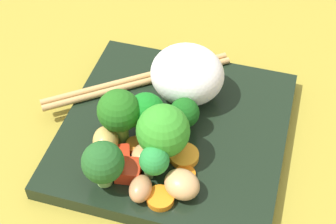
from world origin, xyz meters
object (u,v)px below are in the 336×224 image
object	(u,v)px
square_plate	(174,132)
broccoli_floret_2	(146,113)
carrot_slice_3	(184,156)
rice_mound	(186,74)
chopstick_pair	(138,81)

from	to	relation	value
square_plate	broccoli_floret_2	distance (cm)	5.14
broccoli_floret_2	carrot_slice_3	bearing A→B (deg)	64.10
broccoli_floret_2	carrot_slice_3	xyz separation A→B (cm)	(2.35, 4.83, -2.79)
rice_mound	carrot_slice_3	distance (cm)	9.97
rice_mound	square_plate	bearing A→B (deg)	1.21
chopstick_pair	square_plate	bearing A→B (deg)	100.66
broccoli_floret_2	carrot_slice_3	size ratio (longest dim) A/B	1.74
square_plate	broccoli_floret_2	bearing A→B (deg)	-58.72
rice_mound	broccoli_floret_2	size ratio (longest dim) A/B	1.55
broccoli_floret_2	square_plate	bearing A→B (deg)	121.28
rice_mound	carrot_slice_3	size ratio (longest dim) A/B	2.68
chopstick_pair	rice_mound	bearing A→B (deg)	140.60
square_plate	carrot_slice_3	xyz separation A→B (cm)	(3.99, 2.13, 1.26)
rice_mound	broccoli_floret_2	world-z (taller)	rice_mound
carrot_slice_3	chopstick_pair	bearing A→B (deg)	-139.33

